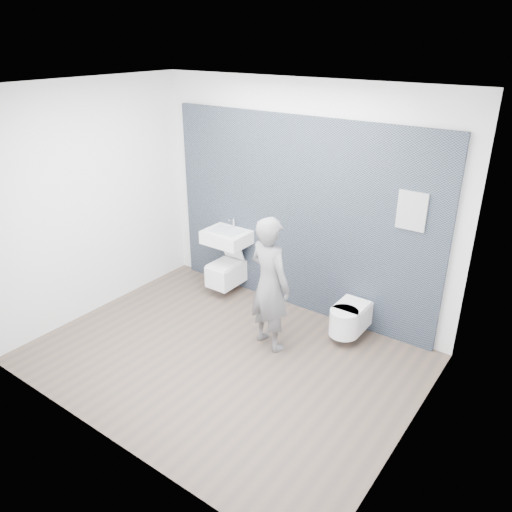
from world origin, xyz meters
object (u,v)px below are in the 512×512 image
Objects in this scene: visitor at (270,284)px; washbasin at (227,237)px; toilet_square at (226,272)px; toilet_rounded at (349,318)px.

washbasin is at bearing -16.96° from visitor.
visitor is (1.17, -0.71, -0.04)m from washbasin.
toilet_square is 0.42× the size of visitor.
toilet_rounded is (1.83, -0.05, -0.05)m from toilet_square.
toilet_rounded is at bearing -2.29° from washbasin.
toilet_rounded is at bearing -1.50° from toilet_square.
washbasin is 1.00× the size of toilet_rounded.
toilet_square reaches higher than toilet_rounded.
washbasin is 0.89× the size of toilet_square.
toilet_square is 1.12× the size of toilet_rounded.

